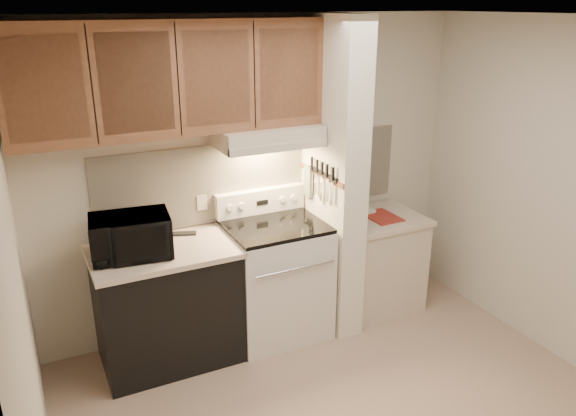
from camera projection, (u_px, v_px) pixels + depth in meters
floor at (350, 415)px, 3.71m from camera, size 3.60×3.60×0.00m
ceiling at (368, 17)px, 2.85m from camera, size 3.60×3.60×0.00m
wall_back at (257, 176)px, 4.54m from camera, size 3.60×2.50×0.02m
wall_left at (21, 313)px, 2.53m from camera, size 0.02×3.00×2.50m
wall_right at (570, 198)px, 4.03m from camera, size 0.02×3.00×2.50m
backsplash at (257, 178)px, 4.54m from camera, size 2.60×0.02×0.63m
range_body at (276, 280)px, 4.53m from camera, size 0.76×0.65×0.92m
oven_window at (293, 293)px, 4.24m from camera, size 0.50×0.01×0.30m
oven_handle at (296, 269)px, 4.14m from camera, size 0.65×0.02×0.02m
cooktop at (275, 226)px, 4.36m from camera, size 0.74×0.64×0.03m
range_backguard at (260, 201)px, 4.56m from camera, size 0.76×0.08×0.20m
range_display at (262, 203)px, 4.53m from camera, size 0.10×0.01×0.04m
range_knob_left_outer at (230, 208)px, 4.41m from camera, size 0.05×0.02×0.05m
range_knob_left_inner at (242, 206)px, 4.45m from camera, size 0.05×0.02×0.05m
range_knob_right_inner at (282, 199)px, 4.60m from camera, size 0.05×0.02×0.05m
range_knob_right_outer at (293, 198)px, 4.64m from camera, size 0.05×0.02×0.05m
dishwasher_front at (168, 307)px, 4.18m from camera, size 1.00×0.63×0.87m
left_countertop at (163, 252)px, 4.02m from camera, size 1.04×0.67×0.04m
spoon_rest at (182, 234)px, 4.26m from camera, size 0.22×0.14×0.01m
teal_jar at (107, 240)px, 4.04m from camera, size 0.11×0.11×0.10m
outlet at (202, 203)px, 4.38m from camera, size 0.08×0.01×0.12m
microwave at (131, 236)px, 3.86m from camera, size 0.57×0.42×0.30m
partition_pillar at (333, 179)px, 4.46m from camera, size 0.22×0.70×2.50m
pillar_trim at (320, 175)px, 4.39m from camera, size 0.01×0.70×0.04m
knife_strip at (323, 174)px, 4.34m from camera, size 0.02×0.42×0.04m
knife_blade_a at (332, 192)px, 4.23m from camera, size 0.01×0.03×0.16m
knife_handle_a at (333, 174)px, 4.17m from camera, size 0.02×0.02×0.10m
knife_blade_b at (327, 191)px, 4.30m from camera, size 0.01×0.04×0.18m
knife_handle_b at (327, 171)px, 4.25m from camera, size 0.02×0.02×0.10m
knife_blade_c at (321, 189)px, 4.38m from camera, size 0.01×0.04×0.20m
knife_handle_c at (322, 168)px, 4.31m from camera, size 0.02×0.02×0.10m
knife_blade_d at (316, 183)px, 4.45m from camera, size 0.01×0.04×0.16m
knife_handle_d at (317, 166)px, 4.38m from camera, size 0.02×0.02×0.10m
knife_blade_e at (311, 182)px, 4.52m from camera, size 0.01×0.04×0.18m
knife_handle_e at (312, 163)px, 4.46m from camera, size 0.02×0.02×0.10m
oven_mitt at (308, 181)px, 4.56m from camera, size 0.03×0.10×0.25m
right_cab_base at (375, 264)px, 4.94m from camera, size 0.70×0.60×0.81m
right_countertop at (378, 219)px, 4.80m from camera, size 0.74×0.64×0.04m
red_folder at (382, 217)px, 4.77m from camera, size 0.25×0.34×0.01m
white_box at (367, 212)px, 4.85m from camera, size 0.14×0.10×0.04m
range_hood at (267, 136)px, 4.23m from camera, size 0.78×0.44×0.15m
hood_lip at (279, 147)px, 4.07m from camera, size 0.78×0.04×0.06m
upper_cabinets at (172, 78)px, 3.82m from camera, size 2.18×0.33×0.77m
cab_door_a at (44, 89)px, 3.35m from camera, size 0.46×0.01×0.63m
cab_gap_a at (92, 86)px, 3.46m from camera, size 0.01×0.01×0.73m
cab_door_b at (136, 83)px, 3.57m from camera, size 0.46×0.01×0.63m
cab_gap_b at (178, 81)px, 3.69m from camera, size 0.01×0.01×0.73m
cab_door_c at (217, 78)px, 3.80m from camera, size 0.46×0.01×0.63m
cab_gap_c at (254, 76)px, 3.91m from camera, size 0.01×0.01×0.73m
cab_door_d at (289, 74)px, 4.03m from camera, size 0.46×0.01×0.63m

